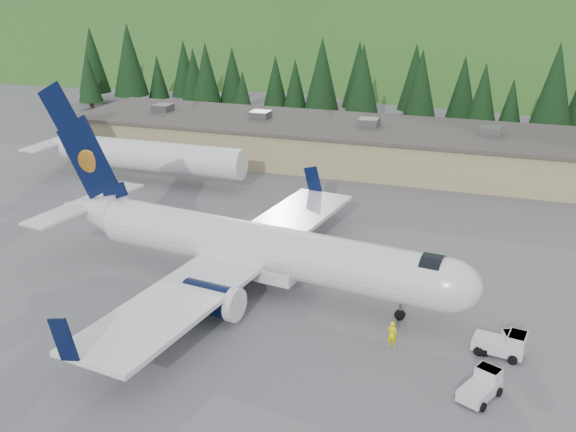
{
  "coord_description": "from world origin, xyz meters",
  "views": [
    {
      "loc": [
        16.7,
        -42.46,
        23.11
      ],
      "look_at": [
        0.0,
        6.0,
        4.0
      ],
      "focal_mm": 40.0,
      "sensor_mm": 36.0,
      "label": 1
    }
  ],
  "objects_px": {
    "baggage_tug_a": "(500,343)",
    "second_airliner": "(135,154)",
    "baggage_tug_c": "(482,386)",
    "baggage_tug_b": "(504,344)",
    "airliner": "(251,248)",
    "terminal_building": "(331,142)",
    "ramp_worker": "(392,334)"
  },
  "relations": [
    {
      "from": "baggage_tug_a",
      "to": "second_airliner",
      "type": "bearing_deg",
      "value": 133.19
    },
    {
      "from": "airliner",
      "to": "baggage_tug_a",
      "type": "height_order",
      "value": "airliner"
    },
    {
      "from": "terminal_building",
      "to": "baggage_tug_a",
      "type": "bearing_deg",
      "value": -60.97
    },
    {
      "from": "airliner",
      "to": "baggage_tug_c",
      "type": "bearing_deg",
      "value": -18.79
    },
    {
      "from": "baggage_tug_a",
      "to": "ramp_worker",
      "type": "distance_m",
      "value": 7.06
    },
    {
      "from": "second_airliner",
      "to": "ramp_worker",
      "type": "height_order",
      "value": "second_airliner"
    },
    {
      "from": "second_airliner",
      "to": "terminal_building",
      "type": "height_order",
      "value": "second_airliner"
    },
    {
      "from": "baggage_tug_b",
      "to": "baggage_tug_c",
      "type": "height_order",
      "value": "baggage_tug_b"
    },
    {
      "from": "airliner",
      "to": "second_airliner",
      "type": "distance_m",
      "value": 32.35
    },
    {
      "from": "second_airliner",
      "to": "baggage_tug_c",
      "type": "distance_m",
      "value": 52.2
    },
    {
      "from": "second_airliner",
      "to": "ramp_worker",
      "type": "xyz_separation_m",
      "value": [
        36.08,
        -27.21,
        -2.37
      ]
    },
    {
      "from": "airliner",
      "to": "baggage_tug_b",
      "type": "height_order",
      "value": "airliner"
    },
    {
      "from": "baggage_tug_b",
      "to": "ramp_worker",
      "type": "xyz_separation_m",
      "value": [
        -7.05,
        -1.42,
        0.17
      ]
    },
    {
      "from": "baggage_tug_a",
      "to": "ramp_worker",
      "type": "bearing_deg",
      "value": 178.48
    },
    {
      "from": "airliner",
      "to": "baggage_tug_a",
      "type": "distance_m",
      "value": 19.57
    },
    {
      "from": "airliner",
      "to": "baggage_tug_c",
      "type": "height_order",
      "value": "airliner"
    },
    {
      "from": "baggage_tug_b",
      "to": "terminal_building",
      "type": "relative_size",
      "value": 0.05
    },
    {
      "from": "baggage_tug_a",
      "to": "terminal_building",
      "type": "distance_m",
      "value": 47.43
    },
    {
      "from": "baggage_tug_b",
      "to": "terminal_building",
      "type": "xyz_separation_m",
      "value": [
        -23.22,
        41.79,
        1.85
      ]
    },
    {
      "from": "second_airliner",
      "to": "baggage_tug_c",
      "type": "height_order",
      "value": "second_airliner"
    },
    {
      "from": "baggage_tug_a",
      "to": "baggage_tug_b",
      "type": "xyz_separation_m",
      "value": [
        0.23,
        -0.36,
        0.16
      ]
    },
    {
      "from": "baggage_tug_a",
      "to": "baggage_tug_c",
      "type": "distance_m",
      "value": 5.46
    },
    {
      "from": "airliner",
      "to": "baggage_tug_a",
      "type": "relative_size",
      "value": 13.2
    },
    {
      "from": "second_airliner",
      "to": "baggage_tug_a",
      "type": "relative_size",
      "value": 9.78
    },
    {
      "from": "baggage_tug_b",
      "to": "terminal_building",
      "type": "bearing_deg",
      "value": 128.68
    },
    {
      "from": "second_airliner",
      "to": "baggage_tug_b",
      "type": "xyz_separation_m",
      "value": [
        43.13,
        -25.79,
        -2.55
      ]
    },
    {
      "from": "baggage_tug_a",
      "to": "airliner",
      "type": "bearing_deg",
      "value": 153.23
    },
    {
      "from": "baggage_tug_b",
      "to": "baggage_tug_c",
      "type": "distance_m",
      "value": 5.15
    },
    {
      "from": "ramp_worker",
      "to": "second_airliner",
      "type": "bearing_deg",
      "value": -38.86
    },
    {
      "from": "airliner",
      "to": "second_airliner",
      "type": "relative_size",
      "value": 1.35
    },
    {
      "from": "baggage_tug_b",
      "to": "baggage_tug_c",
      "type": "xyz_separation_m",
      "value": [
        -1.09,
        -5.03,
        -0.07
      ]
    },
    {
      "from": "terminal_building",
      "to": "ramp_worker",
      "type": "distance_m",
      "value": 46.17
    }
  ]
}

